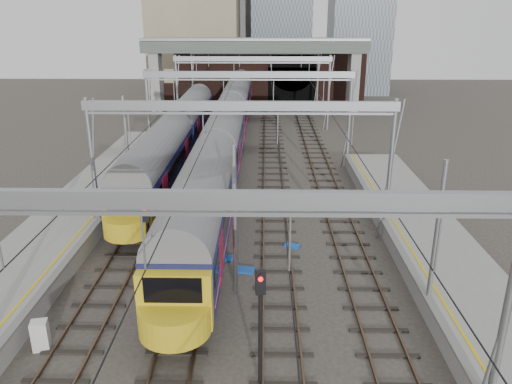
{
  "coord_description": "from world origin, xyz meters",
  "views": [
    {
      "loc": [
        1.29,
        -18.27,
        12.26
      ],
      "look_at": [
        0.82,
        9.0,
        2.4
      ],
      "focal_mm": 35.0,
      "sensor_mm": 36.0,
      "label": 1
    }
  ],
  "objects_px": {
    "train_second": "(177,137)",
    "relay_cabinet": "(40,335)",
    "signal_near_left": "(148,237)",
    "train_main": "(232,116)",
    "signal_near_centre": "(260,314)"
  },
  "relations": [
    {
      "from": "signal_near_centre",
      "to": "signal_near_left",
      "type": "bearing_deg",
      "value": 120.27
    },
    {
      "from": "signal_near_centre",
      "to": "relay_cabinet",
      "type": "height_order",
      "value": "signal_near_centre"
    },
    {
      "from": "train_second",
      "to": "relay_cabinet",
      "type": "distance_m",
      "value": 24.52
    },
    {
      "from": "signal_near_centre",
      "to": "relay_cabinet",
      "type": "xyz_separation_m",
      "value": [
        -8.44,
        1.88,
        -2.3
      ]
    },
    {
      "from": "signal_near_left",
      "to": "relay_cabinet",
      "type": "distance_m",
      "value": 5.74
    },
    {
      "from": "train_second",
      "to": "train_main",
      "type": "bearing_deg",
      "value": 65.55
    },
    {
      "from": "train_second",
      "to": "signal_near_left",
      "type": "bearing_deg",
      "value": -83.93
    },
    {
      "from": "relay_cabinet",
      "to": "train_second",
      "type": "bearing_deg",
      "value": 74.21
    },
    {
      "from": "train_second",
      "to": "relay_cabinet",
      "type": "bearing_deg",
      "value": -92.93
    },
    {
      "from": "relay_cabinet",
      "to": "signal_near_left",
      "type": "bearing_deg",
      "value": 36.77
    },
    {
      "from": "signal_near_left",
      "to": "signal_near_centre",
      "type": "relative_size",
      "value": 0.99
    },
    {
      "from": "train_second",
      "to": "signal_near_left",
      "type": "xyz_separation_m",
      "value": [
        2.17,
        -20.4,
        0.41
      ]
    },
    {
      "from": "train_main",
      "to": "relay_cabinet",
      "type": "height_order",
      "value": "train_main"
    },
    {
      "from": "train_main",
      "to": "signal_near_centre",
      "type": "xyz_separation_m",
      "value": [
        3.19,
        -35.09,
        0.36
      ]
    },
    {
      "from": "signal_near_left",
      "to": "relay_cabinet",
      "type": "bearing_deg",
      "value": -134.63
    }
  ]
}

